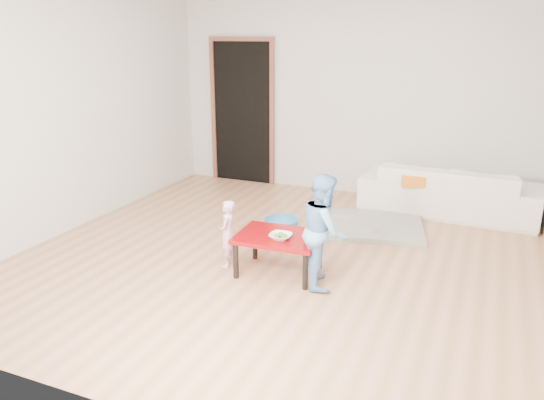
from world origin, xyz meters
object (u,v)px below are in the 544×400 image
Objects in this scene: red_table at (279,254)px; child_blue at (324,230)px; bowl at (281,237)px; child_pink at (227,233)px; sofa at (449,190)px; basin at (281,224)px.

child_blue is at bearing -5.98° from red_table.
bowl is 0.31× the size of child_pink.
sofa reaches higher than bowl.
bowl reaches higher than basin.
sofa is at bearing 63.94° from bowl.
child_pink is 0.98m from child_blue.
child_blue is 2.60× the size of basin.
red_table reaches higher than basin.
child_blue is 1.50m from basin.
basin is (-0.47, 1.18, -0.34)m from bowl.
child_pink is at bearing 56.48° from sofa.
sofa is 2.62m from child_blue.
red_table is at bearing 62.63° from child_blue.
sofa is 3.21× the size of child_pink.
child_pink is 1.68× the size of basin.
child_pink reaches higher than basin.
basin is (-0.86, 1.14, -0.45)m from child_blue.
child_blue is (0.39, 0.04, 0.10)m from bowl.
red_table is 3.79× the size of bowl.
child_pink is (-1.80, -2.45, 0.02)m from sofa.
red_table is at bearing -69.43° from basin.
child_pink reaches higher than bowl.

